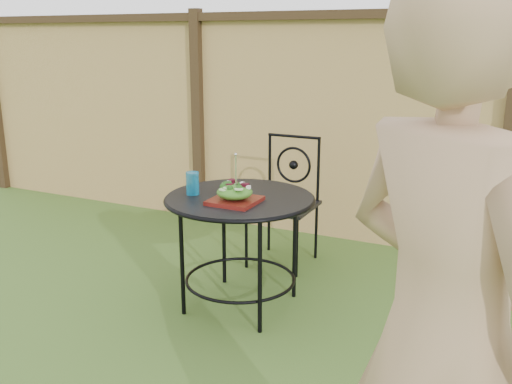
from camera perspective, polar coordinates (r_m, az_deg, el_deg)
ground at (r=3.16m, az=-5.59°, el=-16.61°), size 60.00×60.00×0.00m
fence at (r=4.74m, az=8.08°, el=6.44°), size 8.00×0.12×1.90m
patio_table at (r=3.51m, az=-1.62°, el=-2.62°), size 0.92×0.92×0.72m
patio_chair at (r=4.27m, az=2.95°, el=-0.52°), size 0.46×0.46×0.95m
diner at (r=1.53m, az=18.10°, el=-14.43°), size 0.81×0.75×1.85m
salad_plate at (r=3.34m, az=-2.14°, el=-0.88°), size 0.27×0.27×0.02m
salad at (r=3.33m, az=-2.15°, el=-0.02°), size 0.21×0.21×0.08m
fork at (r=3.29m, az=-2.02°, el=2.15°), size 0.01×0.01×0.18m
drinking_glass at (r=3.52m, az=-6.37°, el=0.87°), size 0.08×0.08×0.14m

